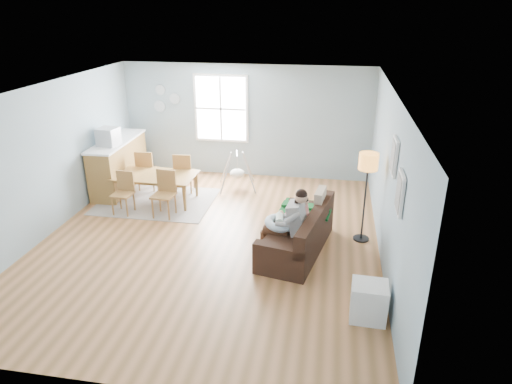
% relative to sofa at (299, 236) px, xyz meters
% --- Properties ---
extents(room, '(8.40, 9.40, 3.90)m').
position_rel_sofa_xyz_m(room, '(-1.62, 0.12, 2.14)').
color(room, '#915F33').
extents(window, '(1.32, 0.08, 1.62)m').
position_rel_sofa_xyz_m(window, '(-2.22, 3.58, 1.37)').
color(window, white).
rests_on(window, room).
extents(pictures, '(0.05, 1.34, 0.74)m').
position_rel_sofa_xyz_m(pictures, '(1.34, -0.93, 1.57)').
color(pictures, white).
rests_on(pictures, room).
extents(wall_plates, '(0.67, 0.02, 0.66)m').
position_rel_sofa_xyz_m(wall_plates, '(-3.63, 3.59, 1.55)').
color(wall_plates, '#8C9BA8').
rests_on(wall_plates, room).
extents(sofa, '(1.23, 2.10, 0.80)m').
position_rel_sofa_xyz_m(sofa, '(0.00, 0.00, 0.00)').
color(sofa, black).
rests_on(sofa, room).
extents(green_throw, '(0.99, 0.85, 0.04)m').
position_rel_sofa_xyz_m(green_throw, '(0.06, 0.66, 0.23)').
color(green_throw, '#155C27').
rests_on(green_throw, sofa).
extents(beige_pillow, '(0.20, 0.50, 0.49)m').
position_rel_sofa_xyz_m(beige_pillow, '(0.31, 0.46, 0.45)').
color(beige_pillow, tan).
rests_on(beige_pillow, sofa).
extents(father, '(0.91, 0.45, 1.27)m').
position_rel_sofa_xyz_m(father, '(-0.18, -0.25, 0.40)').
color(father, gray).
rests_on(father, sofa).
extents(nursing_pillow, '(0.64, 0.64, 0.20)m').
position_rel_sofa_xyz_m(nursing_pillow, '(-0.32, -0.22, 0.33)').
color(nursing_pillow, '#C7E8F9').
rests_on(nursing_pillow, father).
extents(infant, '(0.15, 0.36, 0.13)m').
position_rel_sofa_xyz_m(infant, '(-0.32, -0.19, 0.42)').
color(infant, silver).
rests_on(infant, nursing_pillow).
extents(toddler, '(0.51, 0.35, 0.75)m').
position_rel_sofa_xyz_m(toddler, '(-0.04, 0.20, 0.38)').
color(toddler, white).
rests_on(toddler, sofa).
extents(floor_lamp, '(0.33, 0.33, 1.64)m').
position_rel_sofa_xyz_m(floor_lamp, '(1.08, 0.61, 1.08)').
color(floor_lamp, black).
rests_on(floor_lamp, room).
extents(storage_cube, '(0.50, 0.44, 0.53)m').
position_rel_sofa_xyz_m(storage_cube, '(1.07, -1.67, -0.02)').
color(storage_cube, white).
rests_on(storage_cube, room).
extents(rug, '(2.42, 1.84, 0.01)m').
position_rel_sofa_xyz_m(rug, '(-3.22, 1.61, -0.28)').
color(rug, '#A39B95').
rests_on(rug, room).
extents(dining_table, '(1.74, 1.00, 0.61)m').
position_rel_sofa_xyz_m(dining_table, '(-3.22, 1.61, 0.02)').
color(dining_table, olive).
rests_on(dining_table, rug).
extents(chair_sw, '(0.41, 0.41, 0.86)m').
position_rel_sofa_xyz_m(chair_sw, '(-3.65, 1.01, 0.20)').
color(chair_sw, olive).
rests_on(chair_sw, rug).
extents(chair_se, '(0.45, 0.45, 0.93)m').
position_rel_sofa_xyz_m(chair_se, '(-2.78, 1.02, 0.25)').
color(chair_se, olive).
rests_on(chair_se, rug).
extents(chair_nw, '(0.44, 0.44, 0.94)m').
position_rel_sofa_xyz_m(chair_nw, '(-3.66, 2.20, 0.25)').
color(chair_nw, olive).
rests_on(chair_nw, rug).
extents(chair_ne, '(0.46, 0.46, 0.93)m').
position_rel_sofa_xyz_m(chair_ne, '(-2.78, 2.21, 0.25)').
color(chair_ne, olive).
rests_on(chair_ne, rug).
extents(counter, '(0.66, 2.07, 1.15)m').
position_rel_sofa_xyz_m(counter, '(-4.32, 2.22, 0.30)').
color(counter, olive).
rests_on(counter, room).
extents(monitor, '(0.44, 0.42, 0.38)m').
position_rel_sofa_xyz_m(monitor, '(-4.30, 1.83, 1.06)').
color(monitor, '#B2B2B7').
rests_on(monitor, counter).
extents(baby_swing, '(1.00, 1.01, 0.84)m').
position_rel_sofa_xyz_m(baby_swing, '(-1.66, 2.67, 0.10)').
color(baby_swing, '#B2B2B7').
rests_on(baby_swing, room).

